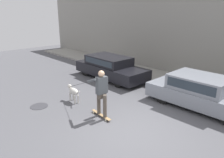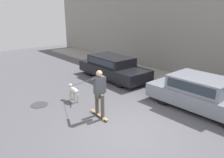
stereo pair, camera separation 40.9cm
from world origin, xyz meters
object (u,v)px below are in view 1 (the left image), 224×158
(dog, at_px, (73,91))
(skateboarder, at_px, (101,91))
(parked_car_0, at_px, (110,67))
(parked_car_1, at_px, (201,93))

(dog, height_order, skateboarder, skateboarder)
(parked_car_0, xyz_separation_m, dog, (1.42, -3.44, -0.17))
(parked_car_1, bearing_deg, skateboarder, -121.52)
(parked_car_1, distance_m, dog, 5.27)
(parked_car_1, relative_size, skateboarder, 1.59)
(parked_car_1, bearing_deg, dog, -140.09)
(dog, relative_size, skateboarder, 0.38)
(parked_car_0, height_order, skateboarder, skateboarder)
(parked_car_0, distance_m, parked_car_1, 5.41)
(parked_car_0, relative_size, parked_car_1, 1.04)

